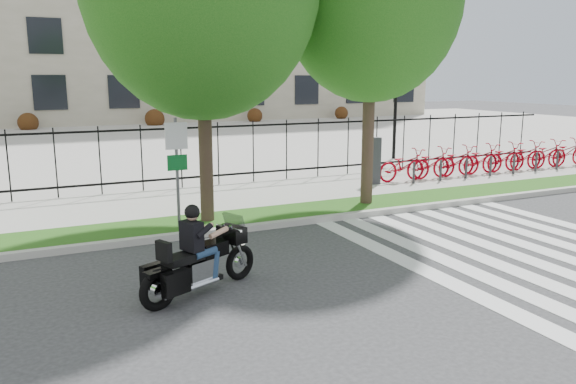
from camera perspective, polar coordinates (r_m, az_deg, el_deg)
name	(u,v)px	position (r m, az deg, el deg)	size (l,w,h in m)	color
ground	(324,292)	(9.56, 3.68, -10.09)	(120.00, 120.00, 0.00)	#313133
curb	(239,229)	(13.09, -5.00, -3.76)	(60.00, 0.20, 0.15)	#B4B2A9
grass_verge	(227,221)	(13.87, -6.22, -2.91)	(60.00, 1.50, 0.15)	#225816
sidewalk	(198,201)	(16.19, -9.11, -0.89)	(60.00, 3.50, 0.15)	#AEABA3
plaza	(110,140)	(33.24, -17.63, 5.02)	(80.00, 34.00, 0.10)	#AEABA3
crosswalk_stripes	(532,254)	(12.50, 23.55, -5.77)	(5.70, 8.00, 0.01)	silver
iron_fence	(181,156)	(17.67, -10.81, 3.63)	(30.00, 0.06, 2.00)	black
office_building	(69,0)	(53.25, -21.38, 17.75)	(60.00, 21.90, 20.15)	#9C957D
lamp_post_right	(396,85)	(24.41, 10.94, 10.61)	(1.06, 0.70, 4.25)	black
bike_share_station	(491,158)	(21.45, 19.93, 3.25)	(10.08, 0.89, 1.50)	#2D2D33
sign_pole_regulatory	(177,159)	(12.84, -11.22, 3.36)	(0.50, 0.09, 2.50)	#59595B
motorcycle_rider	(200,258)	(9.38, -8.91, -6.64)	(2.25, 1.27, 1.85)	black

